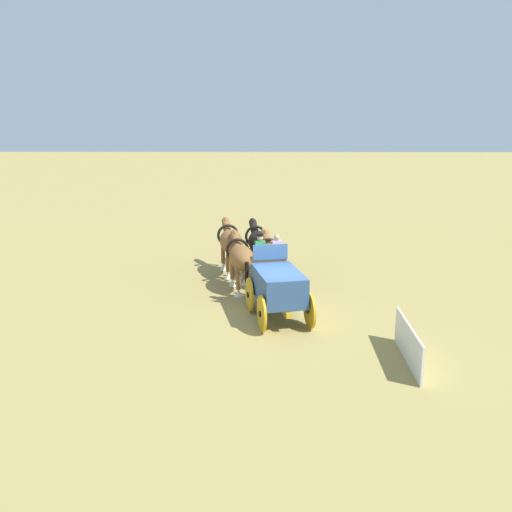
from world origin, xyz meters
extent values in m
plane|color=#9E8C4C|center=(0.00, 0.00, 0.00)|extent=(220.00, 220.00, 0.00)
cube|color=#2D4C7A|center=(0.00, 0.00, 1.21)|extent=(2.85, 1.94, 1.01)
cube|color=brown|center=(1.52, 0.33, 1.76)|extent=(0.82, 1.36, 0.12)
cube|color=#2D4C7A|center=(1.91, 0.42, 1.06)|extent=(0.48, 1.15, 0.60)
cube|color=#2D4C7A|center=(1.23, 0.27, 2.09)|extent=(0.33, 1.25, 0.55)
cube|color=gold|center=(0.00, 0.00, 0.61)|extent=(2.84, 0.77, 0.16)
cylinder|color=gold|center=(0.85, 1.01, 0.61)|extent=(1.20, 0.34, 1.21)
cylinder|color=black|center=(0.85, 1.01, 0.61)|extent=(0.23, 0.22, 0.20)
cylinder|color=gold|center=(1.19, -0.56, 0.61)|extent=(1.20, 0.34, 1.21)
cylinder|color=black|center=(1.19, -0.56, 0.61)|extent=(0.23, 0.22, 0.20)
cylinder|color=gold|center=(-1.19, 0.56, 0.61)|extent=(1.20, 0.34, 1.21)
cylinder|color=black|center=(-1.19, 0.56, 0.61)|extent=(0.23, 0.22, 0.20)
cylinder|color=gold|center=(-0.85, -1.01, 0.61)|extent=(1.20, 0.34, 1.21)
cylinder|color=black|center=(-0.85, -1.01, 0.61)|extent=(0.23, 0.22, 0.20)
cylinder|color=brown|center=(2.54, 0.56, 0.66)|extent=(2.56, 0.65, 0.10)
cube|color=slate|center=(1.57, 0.66, 1.90)|extent=(0.46, 0.40, 0.16)
cube|color=#338C4C|center=(1.45, 0.64, 2.17)|extent=(0.31, 0.40, 0.55)
sphere|color=tan|center=(1.45, 0.64, 2.56)|extent=(0.22, 0.22, 0.22)
cylinder|color=black|center=(1.45, 0.64, 2.69)|extent=(0.24, 0.24, 0.08)
cube|color=#2D2D33|center=(1.70, 0.06, 1.90)|extent=(0.46, 0.40, 0.16)
cube|color=silver|center=(1.58, 0.03, 2.17)|extent=(0.31, 0.40, 0.55)
sphere|color=tan|center=(1.58, 0.03, 2.56)|extent=(0.22, 0.22, 0.22)
ellipsoid|color=brown|center=(3.28, 1.39, 1.37)|extent=(2.29, 1.40, 0.96)
cylinder|color=brown|center=(3.96, 1.80, 0.63)|extent=(0.18, 0.18, 0.68)
cone|color=silver|center=(3.96, 1.80, 0.14)|extent=(0.30, 0.30, 0.29)
cylinder|color=brown|center=(4.07, 1.29, 0.63)|extent=(0.18, 0.18, 0.68)
cone|color=silver|center=(4.07, 1.29, 0.14)|extent=(0.30, 0.30, 0.29)
cylinder|color=brown|center=(2.50, 1.48, 0.63)|extent=(0.18, 0.18, 0.68)
cone|color=silver|center=(2.50, 1.48, 0.14)|extent=(0.30, 0.30, 0.29)
cylinder|color=brown|center=(2.61, 0.97, 0.63)|extent=(0.18, 0.18, 0.68)
cone|color=silver|center=(2.61, 0.97, 0.14)|extent=(0.30, 0.30, 0.29)
cylinder|color=brown|center=(4.58, 1.67, 1.78)|extent=(1.00, 0.55, 0.81)
ellipsoid|color=brown|center=(4.94, 1.75, 2.03)|extent=(0.64, 0.38, 0.32)
cube|color=silver|center=(5.22, 1.81, 2.03)|extent=(0.08, 0.11, 0.24)
torus|color=black|center=(4.22, 1.59, 1.47)|extent=(0.33, 0.99, 0.99)
cylinder|color=black|center=(2.19, 1.15, 1.07)|extent=(0.14, 0.14, 0.80)
ellipsoid|color=brown|center=(3.56, 0.12, 1.37)|extent=(2.06, 1.31, 0.92)
cylinder|color=brown|center=(4.16, 0.51, 0.64)|extent=(0.18, 0.18, 0.68)
cone|color=silver|center=(4.16, 0.51, 0.15)|extent=(0.30, 0.30, 0.29)
cylinder|color=brown|center=(4.27, 0.01, 0.64)|extent=(0.18, 0.18, 0.68)
cone|color=silver|center=(4.27, 0.01, 0.15)|extent=(0.30, 0.30, 0.29)
cylinder|color=brown|center=(2.86, 0.22, 0.64)|extent=(0.18, 0.18, 0.68)
cone|color=silver|center=(2.86, 0.22, 0.15)|extent=(0.30, 0.30, 0.29)
cylinder|color=brown|center=(2.96, -0.27, 0.64)|extent=(0.18, 0.18, 0.68)
cone|color=silver|center=(2.96, -0.27, 0.15)|extent=(0.30, 0.30, 0.29)
cylinder|color=brown|center=(4.76, 0.38, 1.76)|extent=(1.00, 0.55, 0.81)
ellipsoid|color=brown|center=(5.12, 0.46, 2.02)|extent=(0.64, 0.38, 0.32)
cube|color=silver|center=(5.39, 0.52, 2.02)|extent=(0.08, 0.11, 0.24)
torus|color=black|center=(4.40, 0.30, 1.47)|extent=(0.32, 0.95, 0.95)
cylinder|color=black|center=(2.58, -0.10, 1.07)|extent=(0.14, 0.14, 0.80)
ellipsoid|color=brown|center=(5.82, 1.94, 1.48)|extent=(2.28, 1.42, 0.99)
cylinder|color=brown|center=(6.49, 2.37, 0.69)|extent=(0.18, 0.18, 0.74)
cone|color=silver|center=(6.49, 2.37, 0.16)|extent=(0.30, 0.30, 0.32)
cylinder|color=brown|center=(6.60, 1.84, 0.69)|extent=(0.18, 0.18, 0.74)
cone|color=silver|center=(6.60, 1.84, 0.16)|extent=(0.30, 0.30, 0.32)
cylinder|color=brown|center=(5.04, 2.05, 0.69)|extent=(0.18, 0.18, 0.74)
cone|color=silver|center=(5.04, 2.05, 0.16)|extent=(0.30, 0.30, 0.32)
cylinder|color=brown|center=(5.16, 1.52, 0.69)|extent=(0.18, 0.18, 0.74)
cone|color=silver|center=(5.16, 1.52, 0.16)|extent=(0.30, 0.30, 0.32)
cylinder|color=brown|center=(7.11, 2.23, 1.89)|extent=(1.00, 0.55, 0.81)
ellipsoid|color=brown|center=(7.47, 2.30, 2.15)|extent=(0.64, 0.38, 0.32)
cube|color=silver|center=(7.75, 2.36, 2.15)|extent=(0.08, 0.11, 0.24)
torus|color=black|center=(6.75, 2.15, 1.58)|extent=(0.33, 1.01, 1.01)
cylinder|color=black|center=(4.74, 1.71, 1.18)|extent=(0.14, 0.14, 0.80)
ellipsoid|color=black|center=(6.10, 0.67, 1.38)|extent=(2.30, 1.43, 1.00)
cylinder|color=black|center=(6.77, 1.10, 0.62)|extent=(0.18, 0.18, 0.67)
cone|color=silver|center=(6.77, 1.10, 0.14)|extent=(0.30, 0.30, 0.29)
cylinder|color=black|center=(6.89, 0.56, 0.62)|extent=(0.18, 0.18, 0.67)
cone|color=silver|center=(6.89, 0.56, 0.14)|extent=(0.30, 0.30, 0.29)
cylinder|color=black|center=(5.31, 0.78, 0.62)|extent=(0.18, 0.18, 0.67)
cone|color=silver|center=(5.31, 0.78, 0.14)|extent=(0.30, 0.30, 0.29)
cylinder|color=black|center=(5.43, 0.24, 0.62)|extent=(0.18, 0.18, 0.67)
cone|color=silver|center=(5.43, 0.24, 0.14)|extent=(0.30, 0.30, 0.29)
cylinder|color=black|center=(7.40, 0.96, 1.79)|extent=(1.00, 0.55, 0.81)
ellipsoid|color=black|center=(7.76, 1.04, 2.04)|extent=(0.64, 0.38, 0.32)
cube|color=silver|center=(8.03, 1.10, 2.04)|extent=(0.08, 0.11, 0.24)
torus|color=black|center=(7.04, 0.88, 1.48)|extent=(0.34, 1.02, 1.02)
cylinder|color=black|center=(5.01, 0.43, 1.08)|extent=(0.14, 0.14, 0.80)
cube|color=silver|center=(-3.47, -3.58, 0.55)|extent=(3.20, 0.14, 1.10)
camera|label=1|loc=(-18.09, 0.52, 6.63)|focal=38.79mm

